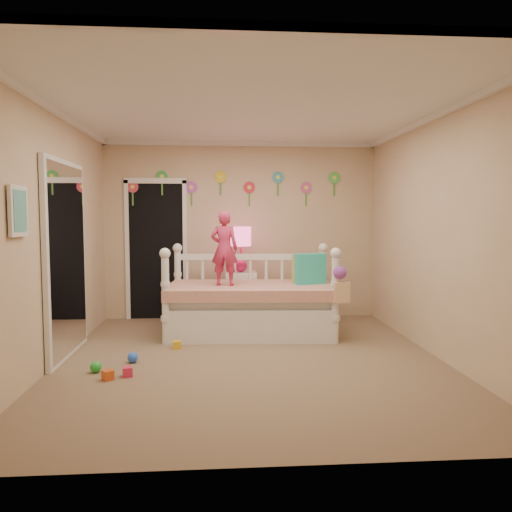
{
  "coord_description": "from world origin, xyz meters",
  "views": [
    {
      "loc": [
        -0.33,
        -5.09,
        1.5
      ],
      "look_at": [
        0.1,
        0.6,
        1.05
      ],
      "focal_mm": 34.64,
      "sensor_mm": 36.0,
      "label": 1
    }
  ],
  "objects": [
    {
      "name": "floor",
      "position": [
        0.0,
        0.0,
        0.0
      ],
      "size": [
        4.0,
        4.5,
        0.01
      ],
      "primitive_type": "cube",
      "color": "#7F684C",
      "rests_on": "ground"
    },
    {
      "name": "ceiling",
      "position": [
        0.0,
        0.0,
        2.6
      ],
      "size": [
        4.0,
        4.5,
        0.01
      ],
      "primitive_type": "cube",
      "color": "white",
      "rests_on": "floor"
    },
    {
      "name": "back_wall",
      "position": [
        0.0,
        2.25,
        1.3
      ],
      "size": [
        4.0,
        0.01,
        2.6
      ],
      "primitive_type": "cube",
      "color": "tan",
      "rests_on": "floor"
    },
    {
      "name": "left_wall",
      "position": [
        -2.0,
        0.0,
        1.3
      ],
      "size": [
        0.01,
        4.5,
        2.6
      ],
      "primitive_type": "cube",
      "color": "tan",
      "rests_on": "floor"
    },
    {
      "name": "right_wall",
      "position": [
        2.0,
        0.0,
        1.3
      ],
      "size": [
        0.01,
        4.5,
        2.6
      ],
      "primitive_type": "cube",
      "color": "tan",
      "rests_on": "floor"
    },
    {
      "name": "crown_molding",
      "position": [
        0.0,
        0.0,
        2.57
      ],
      "size": [
        4.0,
        4.5,
        0.06
      ],
      "primitive_type": null,
      "color": "white",
      "rests_on": "ceiling"
    },
    {
      "name": "daybed",
      "position": [
        0.07,
        1.16,
        0.58
      ],
      "size": [
        2.19,
        1.27,
        1.15
      ],
      "primitive_type": null,
      "rotation": [
        0.0,
        0.0,
        -0.06
      ],
      "color": "white",
      "rests_on": "floor"
    },
    {
      "name": "pillow_turquoise",
      "position": [
        0.84,
        1.15,
        0.84
      ],
      "size": [
        0.41,
        0.22,
        0.39
      ],
      "primitive_type": "cube",
      "rotation": [
        0.0,
        0.0,
        0.24
      ],
      "color": "#22AE8F",
      "rests_on": "daybed"
    },
    {
      "name": "pillow_lime",
      "position": [
        0.83,
        1.27,
        0.82
      ],
      "size": [
        0.4,
        0.17,
        0.37
      ],
      "primitive_type": "cube",
      "rotation": [
        0.0,
        0.0,
        0.07
      ],
      "color": "#B5DA42",
      "rests_on": "daybed"
    },
    {
      "name": "child",
      "position": [
        -0.26,
        1.08,
        1.11
      ],
      "size": [
        0.38,
        0.28,
        0.93
      ],
      "primitive_type": "imported",
      "rotation": [
        0.0,
        0.0,
        2.95
      ],
      "color": "#CA2E56",
      "rests_on": "daybed"
    },
    {
      "name": "nightstand",
      "position": [
        -0.02,
        1.88,
        0.36
      ],
      "size": [
        0.44,
        0.34,
        0.72
      ],
      "primitive_type": "cube",
      "rotation": [
        0.0,
        0.0,
        -0.01
      ],
      "color": "white",
      "rests_on": "floor"
    },
    {
      "name": "table_lamp",
      "position": [
        -0.02,
        1.88,
        1.15
      ],
      "size": [
        0.29,
        0.29,
        0.64
      ],
      "color": "#E01D5F",
      "rests_on": "nightstand"
    },
    {
      "name": "closet_doorway",
      "position": [
        -1.25,
        2.23,
        1.03
      ],
      "size": [
        0.9,
        0.04,
        2.07
      ],
      "primitive_type": "cube",
      "color": "black",
      "rests_on": "back_wall"
    },
    {
      "name": "flower_decals",
      "position": [
        -0.09,
        2.24,
        1.94
      ],
      "size": [
        3.4,
        0.02,
        0.5
      ],
      "primitive_type": null,
      "color": "#B2668C",
      "rests_on": "back_wall"
    },
    {
      "name": "mirror_closet",
      "position": [
        -1.96,
        0.3,
        1.05
      ],
      "size": [
        0.07,
        1.3,
        2.1
      ],
      "primitive_type": "cube",
      "color": "white",
      "rests_on": "left_wall"
    },
    {
      "name": "wall_picture",
      "position": [
        -1.97,
        -0.9,
        1.55
      ],
      "size": [
        0.05,
        0.34,
        0.42
      ],
      "primitive_type": "cube",
      "color": "white",
      "rests_on": "left_wall"
    },
    {
      "name": "hanging_bag",
      "position": [
        1.08,
        0.54,
        0.7
      ],
      "size": [
        0.2,
        0.16,
        0.36
      ],
      "primitive_type": null,
      "color": "beige",
      "rests_on": "daybed"
    },
    {
      "name": "toy_scatter",
      "position": [
        -1.15,
        0.06,
        0.06
      ],
      "size": [
        0.99,
        1.41,
        0.11
      ],
      "primitive_type": null,
      "rotation": [
        0.0,
        0.0,
        0.16
      ],
      "color": "#996666",
      "rests_on": "floor"
    }
  ]
}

